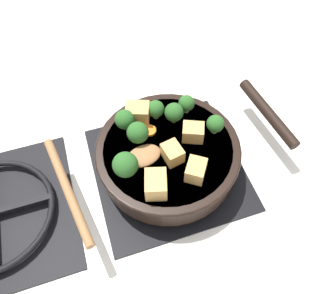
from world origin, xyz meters
TOP-DOWN VIEW (x-y plane):
  - ground_plane at (0.00, 0.00)m, footprint 2.40×2.40m
  - front_burner_grate at (0.00, 0.00)m, footprint 0.31×0.31m
  - skillet_pan at (0.00, -0.00)m, footprint 0.29×0.40m
  - wooden_spoon at (-0.02, 0.14)m, footprint 0.23×0.21m
  - tofu_cube_center_large at (0.01, -0.05)m, footprint 0.05×0.05m
  - tofu_cube_near_handle at (-0.03, -0.00)m, footprint 0.05×0.04m
  - tofu_cube_east_chunk at (-0.08, 0.05)m, footprint 0.06×0.05m
  - tofu_cube_west_chunk at (-0.08, -0.03)m, footprint 0.05×0.05m
  - tofu_cube_back_piece at (0.09, 0.04)m, footprint 0.05×0.06m
  - broccoli_floret_near_spoon at (0.08, 0.00)m, footprint 0.04×0.04m
  - broccoli_floret_center_top at (0.03, 0.05)m, footprint 0.04×0.04m
  - broccoli_floret_east_rim at (0.08, -0.07)m, footprint 0.03×0.03m
  - broccoli_floret_west_rim at (0.01, -0.10)m, footprint 0.04×0.04m
  - broccoli_floret_north_edge at (0.07, 0.07)m, footprint 0.04×0.04m
  - broccoli_floret_south_cluster at (0.06, -0.03)m, footprint 0.04×0.04m
  - broccoli_floret_mid_floret at (-0.03, 0.09)m, footprint 0.05×0.05m
  - carrot_slice_orange_thin at (0.05, 0.02)m, footprint 0.03×0.03m
  - carrot_slice_near_center at (0.11, -0.00)m, footprint 0.03×0.03m

SIDE VIEW (x-z plane):
  - ground_plane at x=0.00m, z-range 0.00..0.00m
  - front_burner_grate at x=0.00m, z-range 0.00..0.03m
  - skillet_pan at x=0.00m, z-range 0.03..0.09m
  - carrot_slice_orange_thin at x=0.05m, z-range 0.08..0.09m
  - carrot_slice_near_center at x=0.11m, z-range 0.08..0.09m
  - wooden_spoon at x=-0.02m, z-range 0.08..0.10m
  - tofu_cube_near_handle at x=-0.03m, z-range 0.08..0.12m
  - tofu_cube_center_large at x=0.01m, z-range 0.08..0.12m
  - tofu_cube_west_chunk at x=-0.08m, z-range 0.08..0.12m
  - tofu_cube_back_piece at x=0.09m, z-range 0.08..0.12m
  - tofu_cube_east_chunk at x=-0.08m, z-range 0.08..0.12m
  - broccoli_floret_east_rim at x=0.08m, z-range 0.09..0.13m
  - broccoli_floret_west_rim at x=0.01m, z-range 0.09..0.13m
  - broccoli_floret_near_spoon at x=0.08m, z-range 0.09..0.13m
  - broccoli_floret_south_cluster at x=0.06m, z-range 0.09..0.13m
  - broccoli_floret_north_edge at x=0.07m, z-range 0.09..0.13m
  - broccoli_floret_center_top at x=0.03m, z-range 0.09..0.14m
  - broccoli_floret_mid_floret at x=-0.03m, z-range 0.09..0.14m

